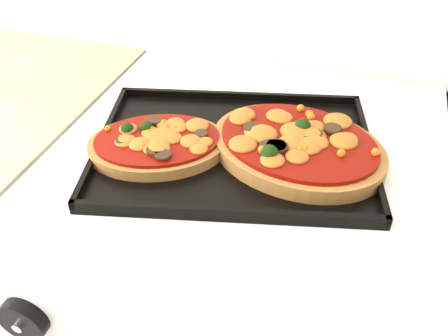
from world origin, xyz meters
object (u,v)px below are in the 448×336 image
(pizza_left, at_px, (157,142))
(pizza_right, at_px, (298,145))
(stove, at_px, (243,327))
(baking_tray, at_px, (234,147))

(pizza_left, distance_m, pizza_right, 0.20)
(stove, xyz_separation_m, pizza_right, (0.07, -0.00, 0.48))
(baking_tray, bearing_deg, pizza_left, -172.72)
(stove, bearing_deg, pizza_left, -156.77)
(stove, bearing_deg, baking_tray, -144.40)
(pizza_left, height_order, pizza_right, pizza_right)
(stove, distance_m, pizza_right, 0.49)
(baking_tray, distance_m, pizza_right, 0.09)
(pizza_right, bearing_deg, stove, 177.26)
(baking_tray, relative_size, pizza_left, 1.99)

